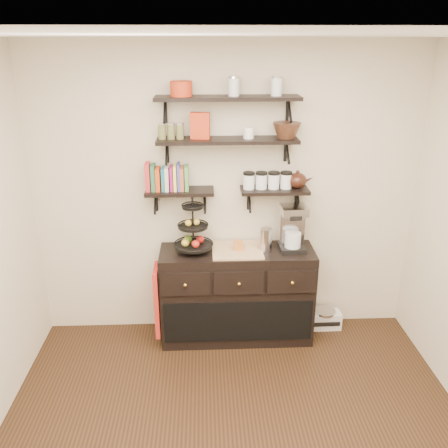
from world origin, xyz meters
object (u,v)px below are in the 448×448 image
Objects in this scene: sideboard at (237,294)px; fruit_stand at (194,234)px; radio at (324,319)px; coffee_maker at (292,228)px.

fruit_stand is at bearing 179.47° from sideboard.
radio is at bearing 4.30° from fruit_stand.
coffee_maker reaches higher than radio.
sideboard is 2.77× the size of fruit_stand.
fruit_stand is 0.89m from coffee_maker.
sideboard is 0.96m from radio.
coffee_maker is at bearing 1.61° from fruit_stand.
fruit_stand reaches higher than sideboard.
fruit_stand reaches higher than coffee_maker.
sideboard is at bearing -0.53° from fruit_stand.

